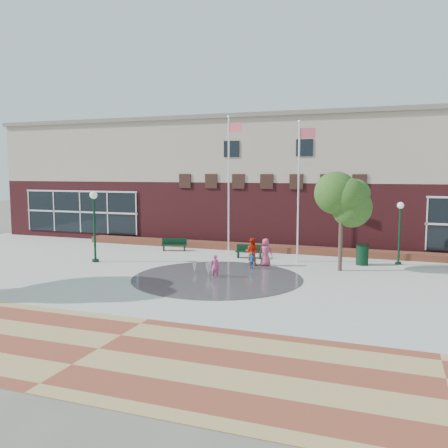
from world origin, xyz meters
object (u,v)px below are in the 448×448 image
(flagpole_left, at_px, (229,178))
(trash_can, at_px, (362,255))
(flagpole_right, at_px, (299,184))
(child_splash, at_px, (215,266))
(bench_left, at_px, (174,247))

(flagpole_left, height_order, trash_can, flagpole_left)
(flagpole_right, bearing_deg, child_splash, -116.49)
(flagpole_right, bearing_deg, trash_can, 6.22)
(flagpole_left, xyz_separation_m, bench_left, (-3.89, 0.06, -4.58))
(bench_left, bearing_deg, flagpole_left, -19.52)
(flagpole_left, height_order, child_splash, flagpole_left)
(flagpole_right, height_order, bench_left, flagpole_right)
(flagpole_right, height_order, child_splash, flagpole_right)
(trash_can, bearing_deg, child_splash, -138.71)
(bench_left, relative_size, trash_can, 1.44)
(bench_left, xyz_separation_m, child_splash, (5.42, -6.60, 0.32))
(flagpole_left, bearing_deg, child_splash, -59.98)
(flagpole_right, height_order, trash_can, flagpole_right)
(flagpole_left, height_order, bench_left, flagpole_left)
(trash_can, xyz_separation_m, child_splash, (-6.65, -5.84, -0.02))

